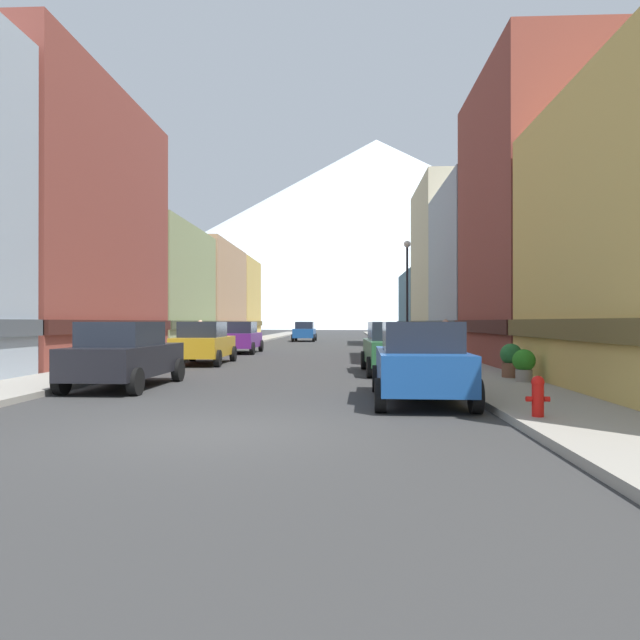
# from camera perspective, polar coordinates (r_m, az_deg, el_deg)

# --- Properties ---
(ground_plane) EXTENTS (400.00, 400.00, 0.00)m
(ground_plane) POSITION_cam_1_polar(r_m,az_deg,el_deg) (9.57, -10.64, -10.90)
(ground_plane) COLOR #323232
(sidewalk_left) EXTENTS (2.50, 100.00, 0.15)m
(sidewalk_left) POSITION_cam_1_polar(r_m,az_deg,el_deg) (44.98, -8.20, -2.34)
(sidewalk_left) COLOR gray
(sidewalk_left) RESTS_ON ground
(sidewalk_right) EXTENTS (2.50, 100.00, 0.15)m
(sidewalk_right) POSITION_cam_1_polar(r_m,az_deg,el_deg) (44.38, 7.87, -2.37)
(sidewalk_right) COLOR gray
(sidewalk_right) RESTS_ON ground
(storefront_left_1) EXTENTS (8.19, 12.80, 11.89)m
(storefront_left_1) POSITION_cam_1_polar(r_m,az_deg,el_deg) (28.14, -26.63, 7.98)
(storefront_left_1) COLOR brown
(storefront_left_1) RESTS_ON ground
(storefront_left_2) EXTENTS (8.84, 11.17, 7.93)m
(storefront_left_2) POSITION_cam_1_polar(r_m,az_deg,el_deg) (39.20, -18.26, 2.82)
(storefront_left_2) COLOR #8C9966
(storefront_left_2) RESTS_ON ground
(storefront_left_3) EXTENTS (10.01, 12.70, 8.41)m
(storefront_left_3) POSITION_cam_1_polar(r_m,az_deg,el_deg) (51.21, -13.90, 2.38)
(storefront_left_3) COLOR tan
(storefront_left_3) RESTS_ON ground
(storefront_left_4) EXTENTS (8.94, 9.21, 8.37)m
(storefront_left_4) POSITION_cam_1_polar(r_m,az_deg,el_deg) (62.04, -10.45, 1.91)
(storefront_left_4) COLOR #D8B259
(storefront_left_4) RESTS_ON ground
(storefront_right_1) EXTENTS (8.18, 8.81, 11.68)m
(storefront_right_1) POSITION_cam_1_polar(r_m,az_deg,el_deg) (25.31, 24.37, 8.66)
(storefront_right_1) COLOR brown
(storefront_right_1) RESTS_ON ground
(storefront_right_2) EXTENTS (9.84, 9.45, 9.40)m
(storefront_right_2) POSITION_cam_1_polar(r_m,az_deg,el_deg) (34.28, 19.80, 4.46)
(storefront_right_2) COLOR #99A5B2
(storefront_right_2) RESTS_ON ground
(storefront_right_3) EXTENTS (7.81, 10.09, 11.86)m
(storefront_right_3) POSITION_cam_1_polar(r_m,az_deg,el_deg) (43.58, 14.67, 5.06)
(storefront_right_3) COLOR beige
(storefront_right_3) RESTS_ON ground
(storefront_right_4) EXTENTS (7.53, 10.67, 6.31)m
(storefront_right_4) POSITION_cam_1_polar(r_m,az_deg,el_deg) (53.81, 12.16, 1.17)
(storefront_right_4) COLOR slate
(storefront_right_4) RESTS_ON ground
(car_left_0) EXTENTS (2.14, 4.44, 1.78)m
(car_left_0) POSITION_cam_1_polar(r_m,az_deg,el_deg) (16.34, -18.82, -3.26)
(car_left_0) COLOR black
(car_left_0) RESTS_ON ground
(car_left_1) EXTENTS (2.11, 4.42, 1.78)m
(car_left_1) POSITION_cam_1_polar(r_m,az_deg,el_deg) (24.57, -11.45, -2.23)
(car_left_1) COLOR #B28419
(car_left_1) RESTS_ON ground
(car_left_2) EXTENTS (2.09, 4.41, 1.78)m
(car_left_2) POSITION_cam_1_polar(r_m,az_deg,el_deg) (32.76, -7.90, -1.71)
(car_left_2) COLOR #591E72
(car_left_2) RESTS_ON ground
(car_right_0) EXTENTS (2.19, 4.46, 1.78)m
(car_right_0) POSITION_cam_1_polar(r_m,az_deg,el_deg) (12.98, 9.89, -4.07)
(car_right_0) COLOR #19478C
(car_right_0) RESTS_ON ground
(car_right_1) EXTENTS (2.17, 4.45, 1.78)m
(car_right_1) POSITION_cam_1_polar(r_m,az_deg,el_deg) (20.03, 7.30, -2.69)
(car_right_1) COLOR #265933
(car_right_1) RESTS_ON ground
(car_driving_0) EXTENTS (2.06, 4.40, 1.78)m
(car_driving_0) POSITION_cam_1_polar(r_m,az_deg,el_deg) (52.32, -1.54, -1.14)
(car_driving_0) COLOR #19478C
(car_driving_0) RESTS_ON ground
(fire_hydrant_near) EXTENTS (0.40, 0.22, 0.70)m
(fire_hydrant_near) POSITION_cam_1_polar(r_m,az_deg,el_deg) (10.62, 20.82, -6.96)
(fire_hydrant_near) COLOR red
(fire_hydrant_near) RESTS_ON sidewalk_right
(potted_plant_0) EXTENTS (0.63, 0.63, 0.99)m
(potted_plant_0) POSITION_cam_1_polar(r_m,az_deg,el_deg) (17.77, 18.45, -3.73)
(potted_plant_0) COLOR brown
(potted_plant_0) RESTS_ON sidewalk_right
(potted_plant_1) EXTENTS (0.61, 0.61, 0.88)m
(potted_plant_1) POSITION_cam_1_polar(r_m,az_deg,el_deg) (16.61, 19.59, -4.12)
(potted_plant_1) COLOR gray
(potted_plant_1) RESTS_ON sidewalk_right
(pedestrian_0) EXTENTS (0.36, 0.36, 1.74)m
(pedestrian_0) POSITION_cam_1_polar(r_m,az_deg,el_deg) (33.84, -11.81, -1.57)
(pedestrian_0) COLOR navy
(pedestrian_0) RESTS_ON sidewalk_left
(pedestrian_1) EXTENTS (0.36, 0.36, 1.60)m
(pedestrian_1) POSITION_cam_1_polar(r_m,az_deg,el_deg) (21.22, -20.78, -2.58)
(pedestrian_1) COLOR brown
(pedestrian_1) RESTS_ON sidewalk_left
(pedestrian_2) EXTENTS (0.36, 0.36, 1.73)m
(pedestrian_2) POSITION_cam_1_polar(r_m,az_deg,el_deg) (24.12, 12.36, -2.14)
(pedestrian_2) COLOR brown
(pedestrian_2) RESTS_ON sidewalk_right
(streetlamp_right) EXTENTS (0.36, 0.36, 5.86)m
(streetlamp_right) POSITION_cam_1_polar(r_m,az_deg,el_deg) (30.25, 8.66, 4.01)
(streetlamp_right) COLOR black
(streetlamp_right) RESTS_ON sidewalk_right
(mountain_backdrop) EXTENTS (291.14, 291.14, 87.11)m
(mountain_backdrop) POSITION_cam_1_polar(r_m,az_deg,el_deg) (272.76, 5.61, 8.64)
(mountain_backdrop) COLOR silver
(mountain_backdrop) RESTS_ON ground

